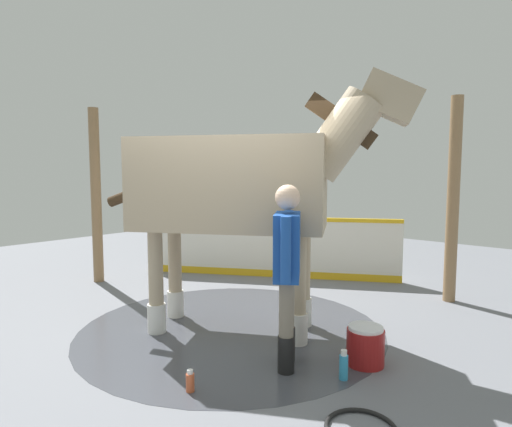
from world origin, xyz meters
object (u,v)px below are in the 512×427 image
at_px(handler, 287,264).
at_px(bottle_spray, 190,382).
at_px(wash_bucket, 365,346).
at_px(horse, 242,186).
at_px(bottle_shampoo, 344,366).

xyz_separation_m(handler, bottle_spray, (-0.87, 0.31, -0.87)).
xyz_separation_m(wash_bucket, bottle_spray, (-1.38, 0.83, -0.09)).
bearing_deg(horse, wash_bucket, -25.63).
distance_m(handler, wash_bucket, 1.06).
bearing_deg(bottle_shampoo, handler, 103.85).
bearing_deg(bottle_spray, bottle_shampoo, -39.72).
distance_m(bottle_shampoo, bottle_spray, 1.29).
distance_m(horse, bottle_shampoo, 2.10).
relative_size(wash_bucket, bottle_shampoo, 1.38).
xyz_separation_m(horse, bottle_shampoo, (-0.29, -1.46, -1.49)).
bearing_deg(handler, wash_bucket, -169.49).
bearing_deg(handler, horse, -58.17).
xyz_separation_m(horse, handler, (-0.41, -0.94, -0.66)).
distance_m(handler, bottle_shampoo, 0.99).
distance_m(wash_bucket, bottle_shampoo, 0.39).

